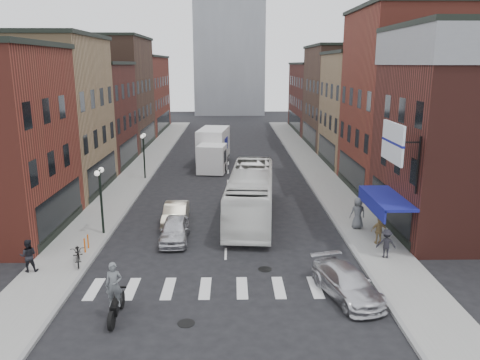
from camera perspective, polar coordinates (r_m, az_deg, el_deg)
name	(u,v)px	position (r m, az deg, el deg)	size (l,w,h in m)	color
ground	(226,261)	(24.85, -1.78, -9.89)	(160.00, 160.00, 0.00)	black
sidewalk_left	(141,169)	(46.67, -11.95, 1.31)	(3.00, 74.00, 0.15)	gray
sidewalk_right	(315,168)	(46.55, 9.07, 1.40)	(3.00, 74.00, 0.15)	gray
curb_left	(157,170)	(46.43, -10.13, 1.23)	(0.20, 74.00, 0.16)	gray
curb_right	(299,169)	(46.33, 7.24, 1.31)	(0.20, 74.00, 0.16)	gray
crosswalk_stripes	(225,288)	(22.14, -1.87, -13.03)	(12.00, 2.20, 0.01)	silver
bldg_left_mid_a	(34,116)	(39.99, -23.79, 7.19)	(10.30, 10.20, 12.30)	#9D7D56
bldg_left_mid_b	(77,115)	(49.43, -19.29, 7.49)	(10.30, 10.20, 10.30)	#4C211B
bldg_left_far_a	(105,93)	(59.83, -16.16, 10.16)	(10.30, 12.20, 13.30)	#482F24
bldg_left_far_b	(130,94)	(73.48, -13.31, 10.15)	(10.30, 16.20, 11.30)	maroon
bldg_right_corner	(479,132)	(31.17, 27.12, 5.25)	(10.30, 9.20, 12.30)	#4C211B
bldg_right_mid_a	(418,102)	(39.65, 20.90, 8.86)	(10.30, 10.20, 14.30)	maroon
bldg_right_mid_b	(378,109)	(49.17, 16.47, 8.26)	(10.30, 10.20, 11.30)	#9D7D56
bldg_right_far_a	(351,97)	(59.69, 13.36, 9.84)	(10.30, 12.20, 12.30)	#482F24
bldg_right_far_b	(328,97)	(73.37, 10.63, 9.89)	(10.30, 16.20, 10.30)	#4C211B
awning_blue	(383,199)	(27.66, 17.08, -2.23)	(1.80, 5.00, 0.78)	navy
billboard_sign	(394,144)	(24.96, 18.30, 4.23)	(1.52, 3.00, 3.70)	black
streetlamp_near	(100,189)	(28.73, -16.65, -1.02)	(0.32, 1.22, 4.11)	black
streetlamp_far	(144,148)	(42.07, -11.67, 3.90)	(0.32, 1.22, 4.11)	black
bike_rack	(86,243)	(27.03, -18.22, -7.35)	(0.08, 0.68, 0.80)	#D8590C
box_truck	(213,149)	(46.73, -3.31, 3.80)	(3.31, 8.80, 3.71)	white
motorcycle_rider	(115,293)	(19.86, -15.01, -13.18)	(0.70, 2.41, 2.45)	black
transit_bus	(251,194)	(31.02, 1.32, -1.75)	(2.77, 11.85, 3.30)	white
sedan_left_near	(175,230)	(27.58, -7.99, -6.03)	(1.62, 4.02, 1.37)	silver
sedan_left_far	(176,214)	(30.43, -7.85, -4.11)	(1.43, 4.11, 1.35)	beige
curb_car	(347,283)	(21.65, 12.91, -12.15)	(1.82, 4.47, 1.30)	silver
parked_bicycle	(78,254)	(25.45, -19.14, -8.49)	(0.68, 1.96, 1.03)	black
ped_left_solo	(28,256)	(25.29, -24.40, -8.39)	(0.80, 0.46, 1.64)	black
ped_right_a	(386,243)	(25.83, 17.40, -7.40)	(1.00, 0.50, 1.55)	black
ped_right_b	(379,231)	(27.60, 16.59, -5.95)	(0.91, 0.45, 1.55)	#957A4B
ped_right_c	(358,213)	(29.78, 14.16, -3.92)	(0.95, 0.62, 1.95)	#57595E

